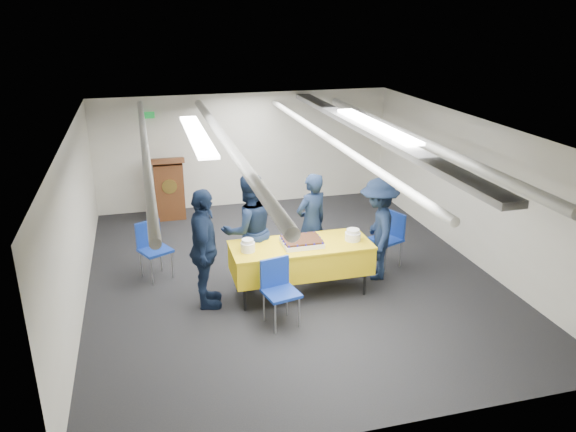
{
  "coord_description": "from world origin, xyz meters",
  "views": [
    {
      "loc": [
        -2.03,
        -7.56,
        3.9
      ],
      "look_at": [
        -0.08,
        -0.2,
        1.05
      ],
      "focal_mm": 35.0,
      "sensor_mm": 36.0,
      "label": 1
    }
  ],
  "objects_px": {
    "serving_table": "(301,258)",
    "sailor_d": "(378,229)",
    "sheet_cake": "(302,242)",
    "chair_left": "(152,244)",
    "sailor_b": "(249,230)",
    "podium": "(169,187)",
    "sailor_c": "(204,249)",
    "sailor_a": "(311,223)",
    "chair_near": "(278,285)",
    "chair_right": "(390,233)"
  },
  "relations": [
    {
      "from": "chair_near",
      "to": "sailor_d",
      "type": "distance_m",
      "value": 1.98
    },
    {
      "from": "serving_table",
      "to": "sailor_a",
      "type": "height_order",
      "value": "sailor_a"
    },
    {
      "from": "chair_right",
      "to": "sailor_a",
      "type": "distance_m",
      "value": 1.3
    },
    {
      "from": "sailor_a",
      "to": "sailor_d",
      "type": "bearing_deg",
      "value": 128.48
    },
    {
      "from": "serving_table",
      "to": "sailor_d",
      "type": "height_order",
      "value": "sailor_d"
    },
    {
      "from": "podium",
      "to": "chair_near",
      "type": "bearing_deg",
      "value": -75.65
    },
    {
      "from": "sailor_d",
      "to": "sailor_b",
      "type": "bearing_deg",
      "value": -79.89
    },
    {
      "from": "sailor_b",
      "to": "sailor_c",
      "type": "height_order",
      "value": "sailor_b"
    },
    {
      "from": "chair_right",
      "to": "sailor_a",
      "type": "xyz_separation_m",
      "value": [
        -1.27,
        0.12,
        0.26
      ]
    },
    {
      "from": "podium",
      "to": "sailor_c",
      "type": "distance_m",
      "value": 3.67
    },
    {
      "from": "sailor_a",
      "to": "serving_table",
      "type": "bearing_deg",
      "value": 38.64
    },
    {
      "from": "podium",
      "to": "chair_left",
      "type": "relative_size",
      "value": 1.44
    },
    {
      "from": "sailor_b",
      "to": "serving_table",
      "type": "bearing_deg",
      "value": 130.73
    },
    {
      "from": "sailor_b",
      "to": "sailor_c",
      "type": "distance_m",
      "value": 0.86
    },
    {
      "from": "podium",
      "to": "sailor_b",
      "type": "bearing_deg",
      "value": -73.15
    },
    {
      "from": "serving_table",
      "to": "chair_near",
      "type": "bearing_deg",
      "value": -126.6
    },
    {
      "from": "sailor_a",
      "to": "sailor_d",
      "type": "distance_m",
      "value": 1.01
    },
    {
      "from": "sailor_c",
      "to": "chair_left",
      "type": "bearing_deg",
      "value": 38.25
    },
    {
      "from": "sheet_cake",
      "to": "chair_left",
      "type": "bearing_deg",
      "value": 150.63
    },
    {
      "from": "chair_left",
      "to": "sailor_d",
      "type": "height_order",
      "value": "sailor_d"
    },
    {
      "from": "chair_near",
      "to": "sailor_c",
      "type": "xyz_separation_m",
      "value": [
        -0.86,
        0.67,
        0.31
      ]
    },
    {
      "from": "sailor_d",
      "to": "chair_right",
      "type": "bearing_deg",
      "value": 151.76
    },
    {
      "from": "sailor_d",
      "to": "sailor_a",
      "type": "bearing_deg",
      "value": -99.64
    },
    {
      "from": "chair_left",
      "to": "chair_near",
      "type": "bearing_deg",
      "value": -49.51
    },
    {
      "from": "chair_near",
      "to": "sailor_a",
      "type": "height_order",
      "value": "sailor_a"
    },
    {
      "from": "chair_near",
      "to": "serving_table",
      "type": "bearing_deg",
      "value": 53.4
    },
    {
      "from": "serving_table",
      "to": "sailor_b",
      "type": "distance_m",
      "value": 0.87
    },
    {
      "from": "podium",
      "to": "sailor_a",
      "type": "height_order",
      "value": "sailor_a"
    },
    {
      "from": "serving_table",
      "to": "sheet_cake",
      "type": "distance_m",
      "value": 0.26
    },
    {
      "from": "chair_left",
      "to": "sailor_d",
      "type": "bearing_deg",
      "value": -15.31
    },
    {
      "from": "serving_table",
      "to": "sailor_b",
      "type": "height_order",
      "value": "sailor_b"
    },
    {
      "from": "chair_near",
      "to": "chair_right",
      "type": "bearing_deg",
      "value": 30.27
    },
    {
      "from": "podium",
      "to": "chair_right",
      "type": "bearing_deg",
      "value": -43.61
    },
    {
      "from": "serving_table",
      "to": "chair_left",
      "type": "xyz_separation_m",
      "value": [
        -2.02,
        1.12,
        -0.03
      ]
    },
    {
      "from": "chair_left",
      "to": "sailor_c",
      "type": "xyz_separation_m",
      "value": [
        0.67,
        -1.12,
        0.31
      ]
    },
    {
      "from": "serving_table",
      "to": "chair_left",
      "type": "height_order",
      "value": "chair_left"
    },
    {
      "from": "sheet_cake",
      "to": "chair_left",
      "type": "relative_size",
      "value": 0.64
    },
    {
      "from": "sheet_cake",
      "to": "podium",
      "type": "height_order",
      "value": "podium"
    },
    {
      "from": "serving_table",
      "to": "sheet_cake",
      "type": "xyz_separation_m",
      "value": [
        0.0,
        -0.02,
        0.26
      ]
    },
    {
      "from": "sheet_cake",
      "to": "sailor_a",
      "type": "relative_size",
      "value": 0.35
    },
    {
      "from": "sheet_cake",
      "to": "sailor_a",
      "type": "height_order",
      "value": "sailor_a"
    },
    {
      "from": "serving_table",
      "to": "chair_right",
      "type": "relative_size",
      "value": 2.28
    },
    {
      "from": "chair_near",
      "to": "chair_right",
      "type": "relative_size",
      "value": 1.0
    },
    {
      "from": "chair_near",
      "to": "sailor_b",
      "type": "distance_m",
      "value": 1.22
    },
    {
      "from": "chair_right",
      "to": "sailor_b",
      "type": "xyz_separation_m",
      "value": [
        -2.28,
        -0.08,
        0.32
      ]
    },
    {
      "from": "podium",
      "to": "sailor_b",
      "type": "distance_m",
      "value": 3.31
    },
    {
      "from": "podium",
      "to": "serving_table",
      "type": "bearing_deg",
      "value": -66.34
    },
    {
      "from": "podium",
      "to": "chair_right",
      "type": "height_order",
      "value": "podium"
    },
    {
      "from": "sheet_cake",
      "to": "chair_left",
      "type": "distance_m",
      "value": 2.34
    },
    {
      "from": "serving_table",
      "to": "sailor_a",
      "type": "bearing_deg",
      "value": 62.14
    }
  ]
}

